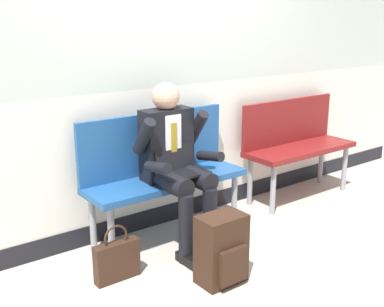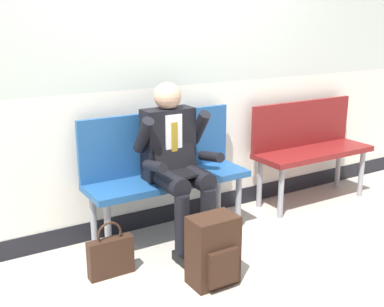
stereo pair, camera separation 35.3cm
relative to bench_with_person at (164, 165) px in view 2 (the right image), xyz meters
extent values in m
plane|color=#B2A899|center=(0.19, -0.31, -0.60)|extent=(18.00, 18.00, 0.00)
cube|color=silver|center=(0.19, 0.27, 0.08)|extent=(6.62, 0.12, 1.03)
cube|color=black|center=(0.19, 0.27, -0.52)|extent=(6.62, 0.14, 0.16)
cube|color=navy|center=(0.00, -0.08, -0.10)|extent=(1.32, 0.42, 0.05)
cube|color=navy|center=(0.00, 0.10, 0.17)|extent=(1.32, 0.04, 0.49)
cylinder|color=gray|center=(-0.58, -0.23, -0.36)|extent=(0.05, 0.05, 0.47)
cylinder|color=gray|center=(-0.58, 0.07, -0.36)|extent=(0.05, 0.05, 0.47)
cylinder|color=gray|center=(0.58, -0.23, -0.36)|extent=(0.05, 0.05, 0.47)
cylinder|color=gray|center=(0.58, 0.07, -0.36)|extent=(0.05, 0.05, 0.47)
cube|color=maroon|center=(1.58, -0.08, -0.10)|extent=(1.21, 0.42, 0.05)
cube|color=maroon|center=(1.58, 0.10, 0.15)|extent=(1.21, 0.04, 0.44)
cylinder|color=gray|center=(1.05, -0.23, -0.36)|extent=(0.05, 0.05, 0.47)
cylinder|color=gray|center=(1.05, 0.07, -0.36)|extent=(0.05, 0.05, 0.47)
cylinder|color=gray|center=(2.10, -0.23, -0.36)|extent=(0.05, 0.05, 0.47)
cylinder|color=gray|center=(2.10, 0.07, -0.36)|extent=(0.05, 0.05, 0.47)
cylinder|color=black|center=(-0.11, -0.29, -0.03)|extent=(0.15, 0.40, 0.15)
cylinder|color=black|center=(-0.11, -0.48, -0.34)|extent=(0.11, 0.11, 0.52)
cube|color=black|center=(-0.11, -0.54, -0.56)|extent=(0.10, 0.26, 0.07)
cylinder|color=black|center=(0.11, -0.29, -0.03)|extent=(0.15, 0.40, 0.15)
cylinder|color=black|center=(0.11, -0.48, -0.34)|extent=(0.11, 0.11, 0.52)
cube|color=black|center=(0.11, -0.54, -0.56)|extent=(0.10, 0.26, 0.07)
cube|color=black|center=(0.00, -0.08, 0.20)|extent=(0.40, 0.18, 0.55)
cube|color=silver|center=(0.00, -0.18, 0.25)|extent=(0.14, 0.01, 0.39)
cube|color=olive|center=(0.00, -0.18, 0.22)|extent=(0.05, 0.01, 0.33)
sphere|color=tan|center=(0.00, -0.08, 0.57)|extent=(0.21, 0.21, 0.21)
cylinder|color=black|center=(-0.24, -0.15, 0.31)|extent=(0.09, 0.25, 0.30)
cylinder|color=black|center=(-0.24, -0.32, 0.12)|extent=(0.08, 0.27, 0.12)
cylinder|color=black|center=(0.24, -0.15, 0.31)|extent=(0.09, 0.25, 0.30)
cylinder|color=black|center=(0.24, -0.32, 0.12)|extent=(0.08, 0.27, 0.12)
cube|color=black|center=(0.00, -0.32, 0.03)|extent=(0.34, 0.22, 0.02)
cube|color=black|center=(0.00, -0.19, 0.14)|extent=(0.34, 0.08, 0.21)
cube|color=#331E14|center=(-0.08, -0.84, -0.36)|extent=(0.32, 0.21, 0.48)
cube|color=#331E14|center=(-0.08, -0.97, -0.43)|extent=(0.22, 0.04, 0.24)
cube|color=#331E14|center=(-0.63, -0.40, -0.46)|extent=(0.32, 0.08, 0.27)
torus|color=#331E14|center=(-0.63, -0.40, -0.28)|extent=(0.18, 0.02, 0.18)
camera|label=1|loc=(-2.01, -3.07, 1.14)|focal=45.22mm
camera|label=2|loc=(-1.72, -3.27, 1.14)|focal=45.22mm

